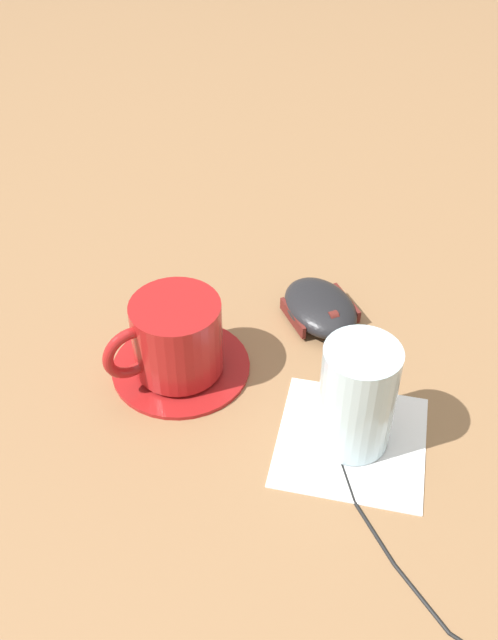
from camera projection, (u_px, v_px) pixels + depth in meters
ground_plane at (221, 355)px, 0.70m from camera, size 3.00×3.00×0.00m
saucer at (177, 365)px, 0.68m from camera, size 0.13×0.13×0.01m
coffee_cup at (170, 337)px, 0.65m from camera, size 0.11×0.08×0.07m
computer_mouse at (316, 308)px, 0.73m from camera, size 0.10×0.11×0.03m
mouse_cable at (374, 496)px, 0.58m from camera, size 0.10×0.33×0.00m
napkin_under_glass at (347, 441)px, 0.62m from camera, size 0.16×0.16×0.00m
drinking_glass at (352, 397)px, 0.59m from camera, size 0.06×0.06×0.10m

